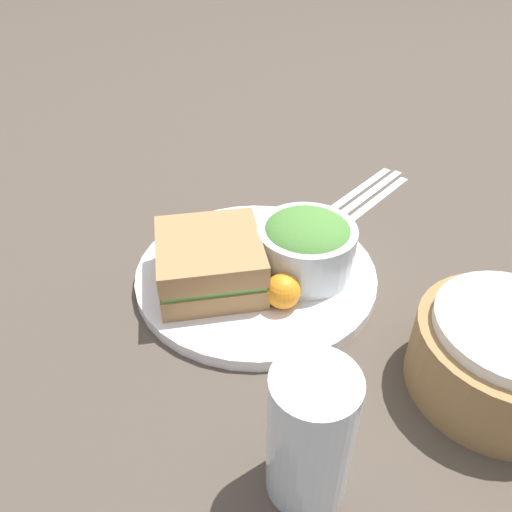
{
  "coord_description": "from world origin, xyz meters",
  "views": [
    {
      "loc": [
        0.26,
        0.38,
        0.39
      ],
      "look_at": [
        0.0,
        0.0,
        0.03
      ],
      "focal_mm": 35.0,
      "sensor_mm": 36.0,
      "label": 1
    }
  ],
  "objects": [
    {
      "name": "ground_plane",
      "position": [
        0.0,
        0.0,
        0.0
      ],
      "size": [
        4.0,
        4.0,
        0.0
      ],
      "primitive_type": "plane",
      "color": "#4C4238"
    },
    {
      "name": "plate",
      "position": [
        0.0,
        0.0,
        0.01
      ],
      "size": [
        0.29,
        0.29,
        0.01
      ],
      "primitive_type": "cylinder",
      "color": "white",
      "rests_on": "ground_plane"
    },
    {
      "name": "sandwich",
      "position": [
        0.06,
        -0.01,
        0.04
      ],
      "size": [
        0.15,
        0.16,
        0.06
      ],
      "color": "#A37A4C",
      "rests_on": "plate"
    },
    {
      "name": "salad_bowl",
      "position": [
        -0.05,
        0.03,
        0.05
      ],
      "size": [
        0.11,
        0.11,
        0.07
      ],
      "color": "silver",
      "rests_on": "plate"
    },
    {
      "name": "dressing_cup",
      "position": [
        -0.05,
        -0.04,
        0.03
      ],
      "size": [
        0.05,
        0.05,
        0.03
      ],
      "primitive_type": "cylinder",
      "color": "#B7B7BC",
      "rests_on": "plate"
    },
    {
      "name": "orange_wedge",
      "position": [
        0.01,
        0.07,
        0.03
      ],
      "size": [
        0.04,
        0.04,
        0.04
      ],
      "primitive_type": "sphere",
      "color": "orange",
      "rests_on": "plate"
    },
    {
      "name": "drink_glass",
      "position": [
        0.11,
        0.23,
        0.06
      ],
      "size": [
        0.06,
        0.06,
        0.13
      ],
      "primitive_type": "cylinder",
      "color": "silver",
      "rests_on": "ground_plane"
    },
    {
      "name": "bread_basket",
      "position": [
        -0.1,
        0.26,
        0.04
      ],
      "size": [
        0.16,
        0.16,
        0.08
      ],
      "color": "#997547",
      "rests_on": "ground_plane"
    },
    {
      "name": "fork",
      "position": [
        -0.25,
        -0.08,
        0.0
      ],
      "size": [
        0.18,
        0.06,
        0.01
      ],
      "primitive_type": "cube",
      "rotation": [
        0.0,
        0.0,
        3.39
      ],
      "color": "silver",
      "rests_on": "ground_plane"
    },
    {
      "name": "knife",
      "position": [
        -0.25,
        -0.06,
        0.0
      ],
      "size": [
        0.19,
        0.06,
        0.01
      ],
      "primitive_type": "cube",
      "rotation": [
        0.0,
        0.0,
        3.39
      ],
      "color": "silver",
      "rests_on": "ground_plane"
    },
    {
      "name": "spoon",
      "position": [
        -0.26,
        -0.05,
        0.0
      ],
      "size": [
        0.16,
        0.05,
        0.01
      ],
      "primitive_type": "cube",
      "rotation": [
        0.0,
        0.0,
        3.39
      ],
      "color": "silver",
      "rests_on": "ground_plane"
    }
  ]
}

